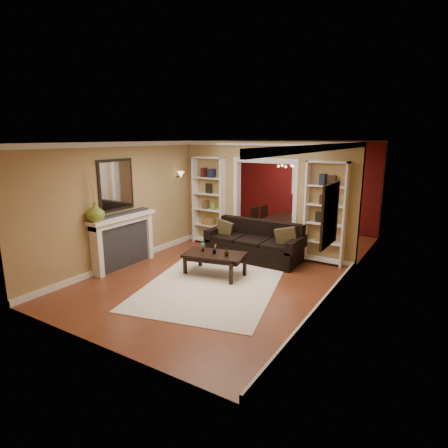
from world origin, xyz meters
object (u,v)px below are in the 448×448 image
Objects in this scene: coffee_table at (215,264)px; bookshelf_right at (325,213)px; dining_table at (284,228)px; bookshelf_left at (209,201)px; fireplace at (124,241)px; sofa at (254,241)px.

bookshelf_right reaches higher than coffee_table.
coffee_table is 3.52m from dining_table.
bookshelf_right is (3.10, 0.00, 0.00)m from bookshelf_left.
bookshelf_right is 1.42× the size of dining_table.
dining_table is at bearing 63.72° from fireplace.
dining_table is at bearing 76.23° from coffee_table.
bookshelf_left reaches higher than coffee_table.
sofa is 0.97× the size of bookshelf_right.
bookshelf_right is (1.45, 0.58, 0.71)m from sofa.
fireplace is at bearing 153.72° from dining_table.
coffee_table is 0.54× the size of bookshelf_right.
sofa is at bearing -19.39° from bookshelf_left.
sofa is 2.93m from fireplace.
bookshelf_right is at bearing 36.44° from coffee_table.
bookshelf_right is at bearing 34.80° from fireplace.
bookshelf_left is 1.00× the size of bookshelf_right.
bookshelf_right reaches higher than fireplace.
dining_table is (-0.16, 2.16, -0.15)m from sofa.
sofa is 0.97× the size of bookshelf_left.
sofa is at bearing 41.71° from fireplace.
dining_table is (-1.61, 1.58, -0.87)m from bookshelf_right.
sofa is at bearing -175.83° from dining_table.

